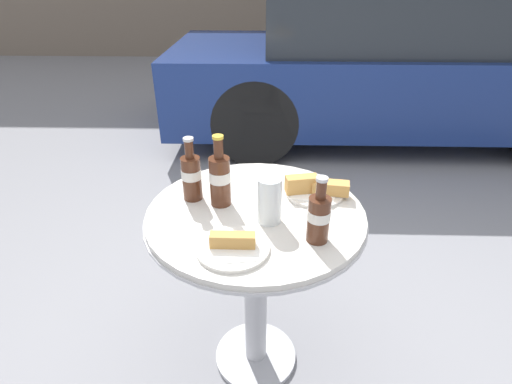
% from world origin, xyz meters
% --- Properties ---
extents(ground_plane, '(30.00, 30.00, 0.00)m').
position_xyz_m(ground_plane, '(0.00, 0.00, 0.00)').
color(ground_plane, gray).
extents(bistro_table, '(0.74, 0.74, 0.74)m').
position_xyz_m(bistro_table, '(0.00, 0.00, 0.58)').
color(bistro_table, '#B7B7BC').
rests_on(bistro_table, ground_plane).
extents(cola_bottle_left, '(0.07, 0.07, 0.25)m').
position_xyz_m(cola_bottle_left, '(-0.12, 0.04, 0.84)').
color(cola_bottle_left, '#4C2819').
rests_on(cola_bottle_left, bistro_table).
extents(cola_bottle_right, '(0.07, 0.07, 0.21)m').
position_xyz_m(cola_bottle_right, '(0.19, -0.16, 0.82)').
color(cola_bottle_right, '#4C2819').
rests_on(cola_bottle_right, bistro_table).
extents(cola_bottle_center, '(0.07, 0.07, 0.23)m').
position_xyz_m(cola_bottle_center, '(-0.22, 0.08, 0.83)').
color(cola_bottle_center, '#4C2819').
rests_on(cola_bottle_center, bistro_table).
extents(drinking_glass, '(0.08, 0.08, 0.15)m').
position_xyz_m(drinking_glass, '(0.04, -0.06, 0.81)').
color(drinking_glass, black).
rests_on(drinking_glass, bistro_table).
extents(lunch_plate_near, '(0.23, 0.20, 0.07)m').
position_xyz_m(lunch_plate_near, '(0.21, 0.11, 0.76)').
color(lunch_plate_near, silver).
rests_on(lunch_plate_near, bistro_table).
extents(lunch_plate_far, '(0.21, 0.21, 0.05)m').
position_xyz_m(lunch_plate_far, '(-0.06, -0.21, 0.75)').
color(lunch_plate_far, silver).
rests_on(lunch_plate_far, bistro_table).
extents(parked_car, '(3.99, 1.70, 1.28)m').
position_xyz_m(parked_car, '(1.13, 2.70, 0.62)').
color(parked_car, navy).
rests_on(parked_car, ground_plane).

